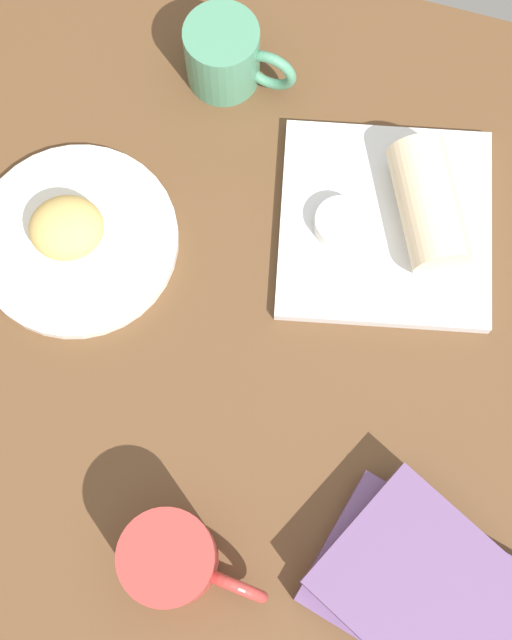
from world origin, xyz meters
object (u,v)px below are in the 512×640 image
sauce_cup (340,223)px  breakfast_wrap (429,205)px  second_mug (226,55)px  round_plate (77,240)px  book_stack (427,593)px  scone_pastry (66,228)px  square_plate (385,224)px  coffee_mug (177,561)px

sauce_cup → breakfast_wrap: size_ratio=0.40×
second_mug → round_plate: bearing=67.9°
round_plate → breakfast_wrap: breakfast_wrap is taller
book_stack → second_mug: (35.56, -50.38, 1.65)cm
scone_pastry → book_stack: (-46.06, 25.84, -1.15)cm
round_plate → scone_pastry: 3.28cm
scone_pastry → breakfast_wrap: breakfast_wrap is taller
square_plate → breakfast_wrap: size_ratio=1.67×
book_stack → second_mug: bearing=-54.8°
scone_pastry → sauce_cup: scone_pastry is taller
square_plate → book_stack: book_stack is taller
round_plate → breakfast_wrap: size_ratio=1.61×
coffee_mug → second_mug: bearing=-78.1°
breakfast_wrap → book_stack: breakfast_wrap is taller
round_plate → sauce_cup: (-27.53, -9.09, 2.18)cm
round_plate → scone_pastry: bearing=2.4°
coffee_mug → breakfast_wrap: bearing=-109.1°
scone_pastry → round_plate: bearing=-177.6°
breakfast_wrap → coffee_mug: coffee_mug is taller
sauce_cup → coffee_mug: (6.17, 38.86, 2.26)cm
sauce_cup → coffee_mug: coffee_mug is taller
square_plate → coffee_mug: (10.94, 41.01, 4.34)cm
breakfast_wrap → scone_pastry: bearing=173.7°
square_plate → second_mug: (22.34, -13.28, 3.64)cm
scone_pastry → coffee_mug: size_ratio=0.56×
breakfast_wrap → square_plate: bearing=178.5°
book_stack → coffee_mug: (24.16, 3.91, 2.36)cm
sauce_cup → second_mug: (17.57, -15.43, 1.56)cm
breakfast_wrap → coffee_mug: bearing=-134.9°
scone_pastry → breakfast_wrap: 38.90cm
scone_pastry → coffee_mug: coffee_mug is taller
round_plate → breakfast_wrap: 38.59cm
square_plate → coffee_mug: coffee_mug is taller
sauce_cup → breakfast_wrap: (-8.59, -3.88, 1.90)cm
book_stack → round_plate: bearing=-29.6°
square_plate → round_plate: bearing=19.2°
square_plate → coffee_mug: size_ratio=1.62×
sauce_cup → second_mug: size_ratio=0.43×
sauce_cup → square_plate: bearing=-155.7°
scone_pastry → breakfast_wrap: bearing=-160.5°
coffee_mug → sauce_cup: bearing=-99.0°
sauce_cup → coffee_mug: bearing=81.0°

